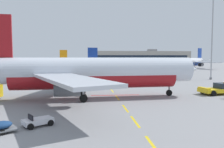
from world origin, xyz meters
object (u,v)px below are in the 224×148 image
(airliner_foreground, at_px, (92,72))
(apron_light_mast_far, at_px, (213,21))
(pushback_tug, at_px, (219,89))
(airliner_far_right, at_px, (120,66))
(airliner_mid_left, at_px, (40,64))
(airliner_far_center, at_px, (189,62))
(baggage_train, at_px, (1,127))

(airliner_foreground, xyz_separation_m, apron_light_mast_far, (33.96, 25.77, 12.31))
(pushback_tug, distance_m, airliner_far_right, 46.21)
(airliner_far_right, relative_size, apron_light_mast_far, 1.01)
(airliner_mid_left, height_order, airliner_far_center, airliner_far_center)
(airliner_mid_left, bearing_deg, apron_light_mast_far, -39.55)
(airliner_far_right, relative_size, baggage_train, 3.31)
(airliner_mid_left, xyz_separation_m, airliner_far_right, (33.41, -25.78, -0.08))
(airliner_mid_left, xyz_separation_m, baggage_train, (14.53, -87.24, -2.65))
(pushback_tug, bearing_deg, airliner_far_center, 67.96)
(airliner_far_right, bearing_deg, baggage_train, -107.07)
(pushback_tug, bearing_deg, airliner_foreground, -176.17)
(airliner_far_right, distance_m, apron_light_mast_far, 33.50)
(airliner_far_center, xyz_separation_m, airliner_far_right, (-44.26, -38.98, -0.69))
(airliner_foreground, relative_size, airliner_mid_left, 1.27)
(airliner_foreground, height_order, airliner_far_center, airliner_foreground)
(airliner_foreground, height_order, baggage_train, airliner_foreground)
(pushback_tug, relative_size, apron_light_mast_far, 0.24)
(apron_light_mast_far, bearing_deg, baggage_train, -135.64)
(airliner_far_right, bearing_deg, airliner_foreground, -103.47)
(pushback_tug, xyz_separation_m, baggage_train, (-29.13, -16.45, -0.38))
(airliner_far_right, bearing_deg, airliner_far_center, 41.37)
(airliner_mid_left, relative_size, apron_light_mast_far, 1.04)
(airliner_far_center, height_order, airliner_far_right, airliner_far_center)
(airliner_foreground, height_order, apron_light_mast_far, apron_light_mast_far)
(pushback_tug, height_order, airliner_far_right, airliner_far_right)
(airliner_mid_left, relative_size, airliner_far_right, 1.03)
(airliner_far_right, xyz_separation_m, apron_light_mast_far, (22.84, -20.67, 13.17))
(airliner_foreground, distance_m, pushback_tug, 21.64)
(airliner_foreground, distance_m, airliner_far_right, 47.76)
(airliner_mid_left, height_order, apron_light_mast_far, apron_light_mast_far)
(apron_light_mast_far, bearing_deg, airliner_foreground, -142.81)
(pushback_tug, distance_m, baggage_train, 33.45)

